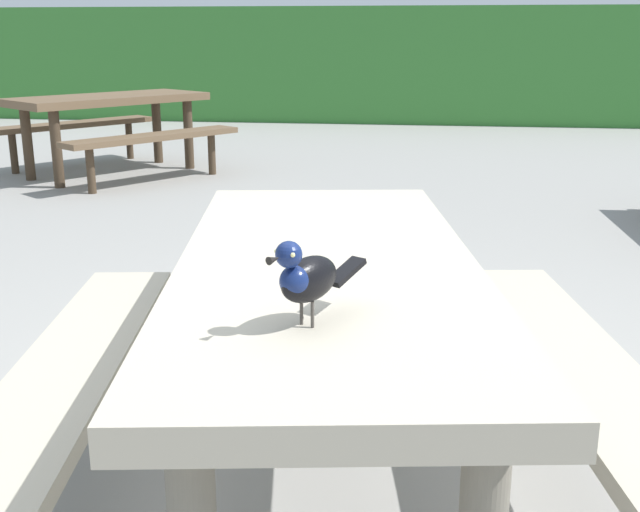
{
  "coord_description": "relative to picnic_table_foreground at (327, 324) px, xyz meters",
  "views": [
    {
      "loc": [
        0.29,
        -2.07,
        1.3
      ],
      "look_at": [
        0.07,
        -0.49,
        0.84
      ],
      "focal_mm": 43.85,
      "sensor_mm": 36.0,
      "label": 1
    }
  ],
  "objects": [
    {
      "name": "ground_plane",
      "position": [
        -0.04,
        0.15,
        -0.56
      ],
      "size": [
        60.0,
        60.0,
        0.0
      ],
      "primitive_type": "plane",
      "color": "gray"
    },
    {
      "name": "picnic_table_foreground",
      "position": [
        0.0,
        0.0,
        0.0
      ],
      "size": [
        1.93,
        1.96,
        0.74
      ],
      "color": "#B2A893",
      "rests_on": "ground"
    },
    {
      "name": "bird_grackle",
      "position": [
        0.02,
        -0.5,
        0.29
      ],
      "size": [
        0.17,
        0.26,
        0.18
      ],
      "color": "black",
      "rests_on": "picnic_table_foreground"
    },
    {
      "name": "hedge_wall",
      "position": [
        -0.04,
        10.33,
        0.28
      ],
      "size": [
        28.0,
        1.27,
        1.67
      ],
      "primitive_type": "cube",
      "color": "#387A33",
      "rests_on": "ground"
    },
    {
      "name": "picnic_table_mid_left",
      "position": [
        -2.75,
        5.13,
        0.0
      ],
      "size": [
        2.36,
        2.37,
        0.74
      ],
      "color": "brown",
      "rests_on": "ground"
    }
  ]
}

